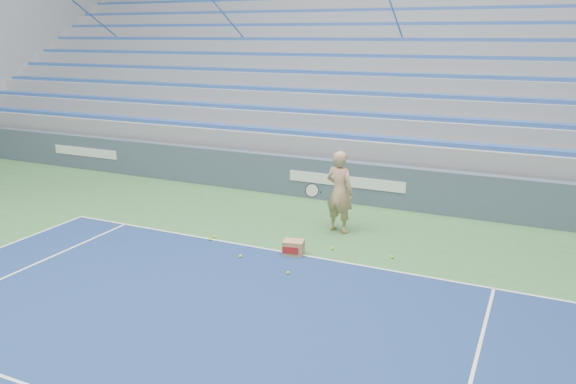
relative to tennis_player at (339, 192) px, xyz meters
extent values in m
cube|color=white|center=(-0.60, -1.69, -0.92)|extent=(10.97, 0.05, 0.00)
cube|color=#3E4D5F|center=(-0.60, 2.31, -0.38)|extent=(30.00, 0.30, 1.10)
cube|color=white|center=(-9.60, 2.15, -0.33)|extent=(2.60, 0.02, 0.28)
cube|color=white|center=(-0.60, 2.15, -0.33)|extent=(3.20, 0.02, 0.28)
cube|color=gray|center=(-0.60, 6.86, -0.38)|extent=(30.00, 8.50, 1.10)
cube|color=gray|center=(-0.60, 6.86, 0.42)|extent=(30.00, 8.50, 0.50)
cube|color=#2D53A2|center=(-0.60, 2.99, 0.72)|extent=(29.60, 0.42, 0.11)
cube|color=gray|center=(-0.60, 7.29, 0.92)|extent=(30.00, 7.65, 0.50)
cube|color=#2D53A2|center=(-0.60, 3.84, 1.22)|extent=(29.60, 0.42, 0.11)
cube|color=gray|center=(-0.60, 7.71, 1.42)|extent=(30.00, 6.80, 0.50)
cube|color=#2D53A2|center=(-0.60, 4.69, 1.72)|extent=(29.60, 0.42, 0.11)
cube|color=gray|center=(-0.60, 8.14, 1.92)|extent=(30.00, 5.95, 0.50)
cube|color=#2D53A2|center=(-0.60, 5.54, 2.22)|extent=(29.60, 0.42, 0.11)
cube|color=gray|center=(-0.60, 8.56, 2.42)|extent=(30.00, 5.10, 0.50)
cube|color=#2D53A2|center=(-0.60, 6.39, 2.72)|extent=(29.60, 0.42, 0.11)
cube|color=gray|center=(-0.60, 8.99, 2.92)|extent=(30.00, 4.25, 0.50)
cube|color=#2D53A2|center=(-0.60, 7.24, 3.22)|extent=(29.60, 0.42, 0.11)
cube|color=gray|center=(-0.60, 9.41, 3.42)|extent=(30.00, 3.40, 0.50)
cube|color=#2D53A2|center=(-0.60, 8.09, 3.72)|extent=(29.60, 0.42, 0.11)
cube|color=gray|center=(-0.60, 9.84, 3.92)|extent=(30.00, 2.55, 0.50)
cube|color=#2D53A2|center=(-0.60, 8.94, 4.22)|extent=(29.60, 0.42, 0.11)
cube|color=gray|center=(-0.60, 10.26, 4.42)|extent=(30.00, 1.70, 0.50)
cube|color=gray|center=(-15.75, 6.86, 2.12)|extent=(0.30, 8.80, 6.10)
cube|color=gray|center=(-0.60, 11.41, 2.72)|extent=(31.00, 0.40, 7.30)
cylinder|color=#2D5EA0|center=(-12.60, 6.86, 3.67)|extent=(0.05, 8.53, 5.04)
cylinder|color=#2D5EA0|center=(-6.60, 6.86, 3.67)|extent=(0.05, 8.53, 5.04)
cylinder|color=#2D5EA0|center=(-0.60, 6.86, 3.67)|extent=(0.05, 8.53, 5.04)
imported|color=tan|center=(0.00, 0.00, 0.00)|extent=(0.77, 0.60, 1.87)
cylinder|color=black|center=(-0.35, -0.25, 0.02)|extent=(0.12, 0.27, 0.08)
cylinder|color=beige|center=(-0.45, -0.53, 0.12)|extent=(0.29, 0.16, 0.28)
torus|color=black|center=(-0.45, -0.53, 0.12)|extent=(0.31, 0.18, 0.30)
cube|color=tan|center=(-0.35, -1.72, -0.78)|extent=(0.46, 0.38, 0.31)
cube|color=#B21E19|center=(-0.35, -1.88, -0.78)|extent=(0.32, 0.07, 0.14)
sphere|color=#B6DD2D|center=(0.27, -1.14, -0.90)|extent=(0.07, 0.07, 0.07)
sphere|color=#B6DD2D|center=(1.53, -1.07, -0.90)|extent=(0.07, 0.07, 0.07)
sphere|color=#B6DD2D|center=(-0.38, -1.54, -0.90)|extent=(0.07, 0.07, 0.07)
sphere|color=#B6DD2D|center=(-2.32, -1.75, -0.90)|extent=(0.07, 0.07, 0.07)
sphere|color=#B6DD2D|center=(-1.25, -2.31, -0.90)|extent=(0.07, 0.07, 0.07)
sphere|color=#B6DD2D|center=(-2.32, -1.56, -0.90)|extent=(0.07, 0.07, 0.07)
sphere|color=#B6DD2D|center=(-0.04, -2.64, -0.90)|extent=(0.07, 0.07, 0.07)
camera|label=1|loc=(4.02, -11.42, 3.41)|focal=35.00mm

